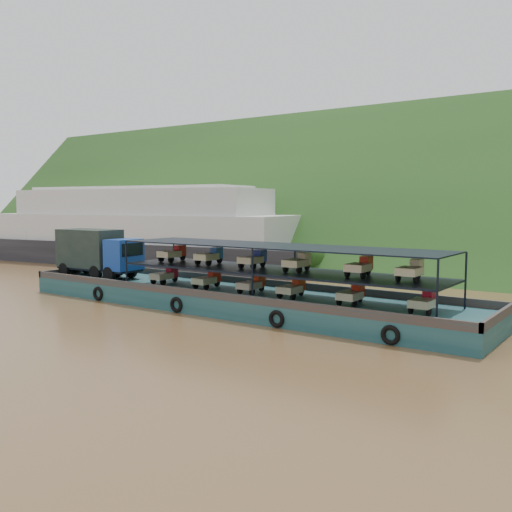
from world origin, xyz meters
The scene contains 4 objects.
ground centered at (0.00, 0.00, 0.00)m, with size 160.00×160.00×0.00m, color brown.
hillside centered at (0.00, 36.00, 0.00)m, with size 140.00×28.00×28.00m, color #193814.
cargo_barge centered at (-2.38, -1.92, 1.29)m, with size 35.00×7.18×5.11m.
passenger_ferry centered at (-28.06, 15.21, 4.00)m, with size 46.79×17.80×9.24m.
Camera 1 is at (23.59, -32.68, 7.28)m, focal length 40.00 mm.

